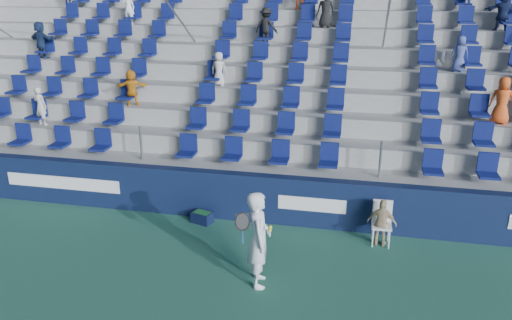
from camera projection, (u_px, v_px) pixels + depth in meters
The scene contains 7 objects.
ground at pixel (215, 292), 9.45m from camera, with size 70.00×70.00×0.00m, color #29614B.
sponsor_wall at pixel (251, 197), 12.16m from camera, with size 24.00×0.32×1.20m.
grandstand at pixel (285, 93), 16.34m from camera, with size 24.00×8.17×6.63m.
tennis_player at pixel (259, 239), 9.40m from camera, with size 0.71×0.79×1.92m.
line_judge_chair at pixel (382, 219), 11.10m from camera, with size 0.44×0.45×0.99m.
line_judge at pixel (382, 223), 10.97m from camera, with size 0.64×0.27×1.09m, color tan.
ball_bin at pixel (202, 217), 12.16m from camera, with size 0.56×0.45×0.27m.
Camera 1 is at (2.45, -7.74, 5.50)m, focal length 35.00 mm.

